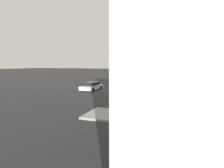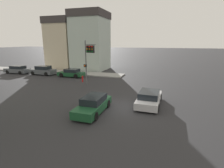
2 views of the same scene
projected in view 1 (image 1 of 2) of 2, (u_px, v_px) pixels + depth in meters
ground_plane at (107, 90)px, 28.34m from camera, size 300.00×300.00×0.00m
street_tree at (171, 51)px, 32.39m from camera, size 5.86×5.86×9.61m
traffic_signal at (137, 63)px, 20.30m from camera, size 0.59×1.71×5.82m
crossing_car_0 at (123, 85)px, 29.35m from camera, size 4.52×1.83×1.36m
crossing_car_1 at (92, 86)px, 27.75m from camera, size 4.73×2.13×1.32m
parked_car_0 at (191, 105)px, 14.56m from camera, size 1.97×4.30×1.33m
fire_hydrant at (152, 98)px, 18.36m from camera, size 0.22×0.22×0.92m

